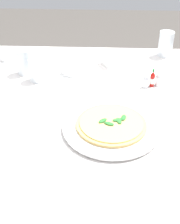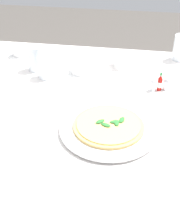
{
  "view_description": "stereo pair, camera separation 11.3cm",
  "coord_description": "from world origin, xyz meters",
  "px_view_note": "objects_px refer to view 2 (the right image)",
  "views": [
    {
      "loc": [
        0.12,
        -1.01,
        1.39
      ],
      "look_at": [
        0.08,
        -0.08,
        0.75
      ],
      "focal_mm": 48.47,
      "sensor_mm": 36.0,
      "label": 1
    },
    {
      "loc": [
        0.23,
        -1.0,
        1.39
      ],
      "look_at": [
        0.08,
        -0.08,
        0.75
      ],
      "focal_mm": 48.47,
      "sensor_mm": 36.0,
      "label": 2
    }
  ],
  "objects_px": {
    "coffee_cup_near_left": "(20,51)",
    "pepper_shaker": "(153,85)",
    "hot_sauce_bottle": "(160,83)",
    "coffee_cup_back_corner": "(80,69)",
    "water_glass_right_edge": "(46,69)",
    "menu_card": "(116,62)",
    "pizza": "(109,125)",
    "pizza_plate": "(108,128)",
    "salt_shaker": "(166,84)",
    "water_glass_far_left": "(35,60)"
  },
  "relations": [
    {
      "from": "hot_sauce_bottle",
      "to": "pepper_shaker",
      "type": "xyz_separation_m",
      "value": [
        -0.03,
        -0.01,
        -0.01
      ]
    },
    {
      "from": "coffee_cup_back_corner",
      "to": "menu_card",
      "type": "height_order",
      "value": "menu_card"
    },
    {
      "from": "salt_shaker",
      "to": "menu_card",
      "type": "bearing_deg",
      "value": 142.65
    },
    {
      "from": "water_glass_right_edge",
      "to": "pepper_shaker",
      "type": "height_order",
      "value": "water_glass_right_edge"
    },
    {
      "from": "water_glass_right_edge",
      "to": "menu_card",
      "type": "bearing_deg",
      "value": 27.43
    },
    {
      "from": "hot_sauce_bottle",
      "to": "pepper_shaker",
      "type": "bearing_deg",
      "value": -160.35
    },
    {
      "from": "pizza",
      "to": "coffee_cup_near_left",
      "type": "xyz_separation_m",
      "value": [
        -0.53,
        0.56,
        0.0
      ]
    },
    {
      "from": "coffee_cup_back_corner",
      "to": "water_glass_right_edge",
      "type": "height_order",
      "value": "water_glass_right_edge"
    },
    {
      "from": "pepper_shaker",
      "to": "hot_sauce_bottle",
      "type": "bearing_deg",
      "value": 19.65
    },
    {
      "from": "water_glass_right_edge",
      "to": "menu_card",
      "type": "height_order",
      "value": "water_glass_right_edge"
    },
    {
      "from": "water_glass_far_left",
      "to": "coffee_cup_back_corner",
      "type": "bearing_deg",
      "value": -2.94
    },
    {
      "from": "menu_card",
      "to": "salt_shaker",
      "type": "bearing_deg",
      "value": 24.74
    },
    {
      "from": "hot_sauce_bottle",
      "to": "menu_card",
      "type": "relative_size",
      "value": 1.02
    },
    {
      "from": "coffee_cup_back_corner",
      "to": "salt_shaker",
      "type": "bearing_deg",
      "value": -11.22
    },
    {
      "from": "coffee_cup_back_corner",
      "to": "water_glass_far_left",
      "type": "xyz_separation_m",
      "value": [
        -0.22,
        0.01,
        0.03
      ]
    },
    {
      "from": "menu_card",
      "to": "water_glass_right_edge",
      "type": "bearing_deg",
      "value": -90.48
    },
    {
      "from": "pizza",
      "to": "pepper_shaker",
      "type": "xyz_separation_m",
      "value": [
        0.15,
        0.31,
        0.0
      ]
    },
    {
      "from": "pizza_plate",
      "to": "salt_shaker",
      "type": "relative_size",
      "value": 6.13
    },
    {
      "from": "coffee_cup_near_left",
      "to": "water_glass_right_edge",
      "type": "distance_m",
      "value": 0.29
    },
    {
      "from": "water_glass_right_edge",
      "to": "hot_sauce_bottle",
      "type": "distance_m",
      "value": 0.51
    },
    {
      "from": "pizza_plate",
      "to": "salt_shaker",
      "type": "xyz_separation_m",
      "value": [
        0.21,
        0.33,
        0.01
      ]
    },
    {
      "from": "hot_sauce_bottle",
      "to": "menu_card",
      "type": "xyz_separation_m",
      "value": [
        -0.21,
        0.19,
        -0.0
      ]
    },
    {
      "from": "coffee_cup_back_corner",
      "to": "water_glass_right_edge",
      "type": "xyz_separation_m",
      "value": [
        -0.15,
        -0.06,
        0.02
      ]
    },
    {
      "from": "pizza",
      "to": "pizza_plate",
      "type": "bearing_deg",
      "value": -147.17
    },
    {
      "from": "pizza_plate",
      "to": "coffee_cup_near_left",
      "type": "distance_m",
      "value": 0.78
    },
    {
      "from": "water_glass_far_left",
      "to": "hot_sauce_bottle",
      "type": "bearing_deg",
      "value": -9.64
    },
    {
      "from": "hot_sauce_bottle",
      "to": "salt_shaker",
      "type": "height_order",
      "value": "hot_sauce_bottle"
    },
    {
      "from": "salt_shaker",
      "to": "water_glass_far_left",
      "type": "bearing_deg",
      "value": 171.7
    },
    {
      "from": "pizza",
      "to": "coffee_cup_back_corner",
      "type": "height_order",
      "value": "coffee_cup_back_corner"
    },
    {
      "from": "coffee_cup_near_left",
      "to": "pepper_shaker",
      "type": "relative_size",
      "value": 2.31
    },
    {
      "from": "salt_shaker",
      "to": "pepper_shaker",
      "type": "distance_m",
      "value": 0.06
    },
    {
      "from": "water_glass_far_left",
      "to": "pepper_shaker",
      "type": "height_order",
      "value": "water_glass_far_left"
    },
    {
      "from": "pizza_plate",
      "to": "pizza",
      "type": "relative_size",
      "value": 1.38
    },
    {
      "from": "coffee_cup_back_corner",
      "to": "pizza",
      "type": "bearing_deg",
      "value": -65.82
    },
    {
      "from": "pizza",
      "to": "coffee_cup_near_left",
      "type": "relative_size",
      "value": 1.92
    },
    {
      "from": "coffee_cup_near_left",
      "to": "pepper_shaker",
      "type": "bearing_deg",
      "value": -19.96
    },
    {
      "from": "water_glass_right_edge",
      "to": "hot_sauce_bottle",
      "type": "relative_size",
      "value": 1.24
    },
    {
      "from": "pizza",
      "to": "coffee_cup_back_corner",
      "type": "xyz_separation_m",
      "value": [
        -0.18,
        0.41,
        0.0
      ]
    },
    {
      "from": "salt_shaker",
      "to": "pepper_shaker",
      "type": "relative_size",
      "value": 1.0
    },
    {
      "from": "water_glass_far_left",
      "to": "salt_shaker",
      "type": "distance_m",
      "value": 0.62
    },
    {
      "from": "pepper_shaker",
      "to": "menu_card",
      "type": "xyz_separation_m",
      "value": [
        -0.18,
        0.2,
        0.0
      ]
    },
    {
      "from": "pizza_plate",
      "to": "coffee_cup_near_left",
      "type": "height_order",
      "value": "coffee_cup_near_left"
    },
    {
      "from": "pizza_plate",
      "to": "menu_card",
      "type": "distance_m",
      "value": 0.51
    },
    {
      "from": "water_glass_far_left",
      "to": "salt_shaker",
      "type": "bearing_deg",
      "value": -8.3
    },
    {
      "from": "water_glass_right_edge",
      "to": "pizza",
      "type": "bearing_deg",
      "value": -47.12
    },
    {
      "from": "coffee_cup_near_left",
      "to": "water_glass_far_left",
      "type": "relative_size",
      "value": 1.1
    },
    {
      "from": "water_glass_right_edge",
      "to": "hot_sauce_bottle",
      "type": "xyz_separation_m",
      "value": [
        0.51,
        -0.03,
        -0.01
      ]
    },
    {
      "from": "coffee_cup_near_left",
      "to": "hot_sauce_bottle",
      "type": "xyz_separation_m",
      "value": [
        0.72,
        -0.24,
        0.01
      ]
    },
    {
      "from": "pizza_plate",
      "to": "water_glass_far_left",
      "type": "height_order",
      "value": "water_glass_far_left"
    },
    {
      "from": "menu_card",
      "to": "hot_sauce_bottle",
      "type": "bearing_deg",
      "value": 19.67
    }
  ]
}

